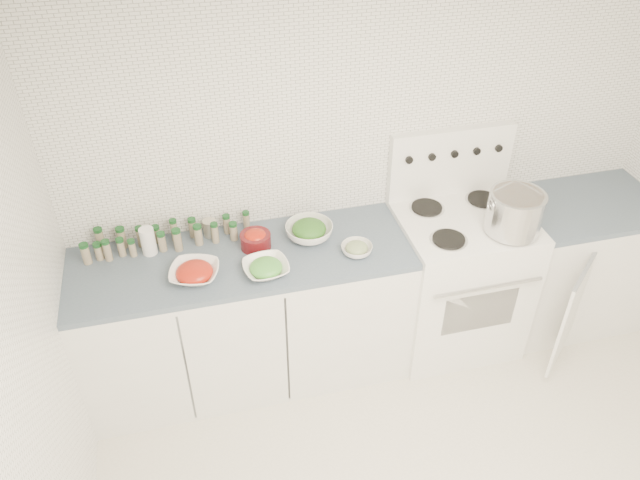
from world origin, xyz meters
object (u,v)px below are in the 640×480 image
at_px(stove, 456,276).
at_px(bowl_tomato, 195,272).
at_px(bowl_snowpea, 266,268).
at_px(stock_pot, 515,211).

relative_size(stove, bowl_tomato, 4.35).
relative_size(bowl_tomato, bowl_snowpea, 1.20).
bearing_deg(bowl_tomato, stove, 4.00).
xyz_separation_m(stove, bowl_tomato, (-1.56, -0.11, 0.44)).
bearing_deg(stock_pot, stove, 136.84).
height_order(bowl_tomato, bowl_snowpea, bowl_tomato).
distance_m(stock_pot, bowl_tomato, 1.76).
relative_size(stove, bowl_snowpea, 5.21).
height_order(stove, bowl_snowpea, stove).
xyz_separation_m(stock_pot, bowl_tomato, (-1.75, 0.07, -0.14)).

